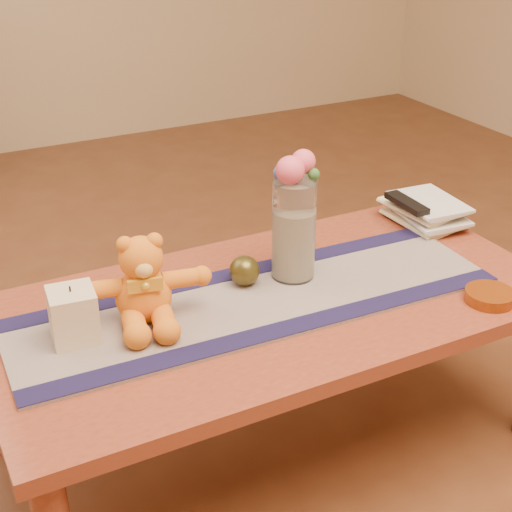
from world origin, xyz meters
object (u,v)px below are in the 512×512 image
tv_remote (407,203)px  amber_dish (490,296)px  glass_vase (294,230)px  teddy_bear (142,279)px  bronze_ball (245,271)px  book_bottom (402,225)px  pillar_candle (73,315)px

tv_remote → amber_dish: bearing=-97.8°
glass_vase → teddy_bear: bearing=-177.6°
bronze_ball → book_bottom: bronze_ball is taller
teddy_bear → glass_vase: glass_vase is taller
bronze_ball → tv_remote: bearing=8.7°
bronze_ball → teddy_bear: bearing=-173.3°
amber_dish → tv_remote: bearing=80.9°
glass_vase → book_bottom: bearing=14.5°
teddy_bear → book_bottom: teddy_bear is taller
teddy_bear → tv_remote: bearing=19.6°
teddy_bear → bronze_ball: (0.28, 0.03, -0.06)m
bronze_ball → amber_dish: 0.60m
glass_vase → book_bottom: (0.44, 0.11, -0.13)m
glass_vase → tv_remote: glass_vase is taller
book_bottom → tv_remote: (-0.00, -0.01, 0.07)m
pillar_candle → book_bottom: (1.01, 0.14, -0.06)m
glass_vase → pillar_candle: bearing=-177.0°
teddy_bear → bronze_ball: 0.29m
book_bottom → tv_remote: tv_remote is taller
teddy_bear → amber_dish: teddy_bear is taller
teddy_bear → glass_vase: bearing=13.9°
glass_vase → bronze_ball: (-0.13, 0.02, -0.09)m
pillar_candle → bronze_ball: pillar_candle is taller
teddy_bear → book_bottom: size_ratio=1.33×
bronze_ball → tv_remote: 0.58m
teddy_bear → tv_remote: 0.85m
teddy_bear → tv_remote: (0.84, 0.12, -0.02)m
pillar_candle → glass_vase: glass_vase is taller
teddy_bear → book_bottom: (0.84, 0.13, -0.10)m
glass_vase → bronze_ball: glass_vase is taller
bronze_ball → tv_remote: size_ratio=0.48×
glass_vase → amber_dish: size_ratio=2.15×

